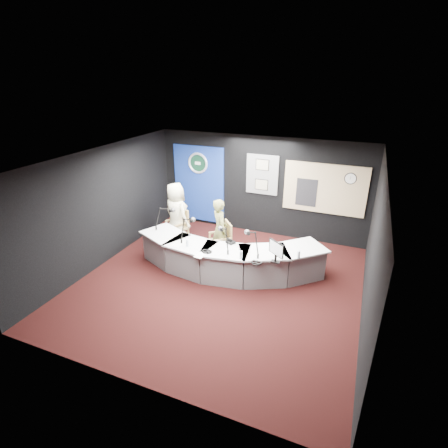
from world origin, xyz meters
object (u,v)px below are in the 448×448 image
at_px(armchair_left, 177,226).
at_px(person_woman, 220,230).
at_px(armchair_right, 220,240).
at_px(broadcast_desk, 226,257).
at_px(person_man, 176,214).

xyz_separation_m(armchair_left, person_woman, (1.42, -0.37, 0.30)).
bearing_deg(armchair_right, person_woman, 0.00).
bearing_deg(armchair_left, armchair_right, 12.96).
height_order(broadcast_desk, person_man, person_man).
xyz_separation_m(broadcast_desk, armchair_right, (-0.38, 0.54, 0.14)).
bearing_deg(armchair_right, person_man, -144.29).
bearing_deg(armchair_left, person_man, 0.00).
height_order(broadcast_desk, armchair_left, armchair_left).
distance_m(broadcast_desk, armchair_right, 0.67).
xyz_separation_m(armchair_left, armchair_right, (1.42, -0.37, 0.02)).
relative_size(broadcast_desk, person_woman, 2.85).
xyz_separation_m(broadcast_desk, person_man, (-1.80, 0.91, 0.48)).
relative_size(broadcast_desk, person_man, 2.63).
bearing_deg(person_man, armchair_right, -170.39).
bearing_deg(broadcast_desk, armchair_right, 124.95).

